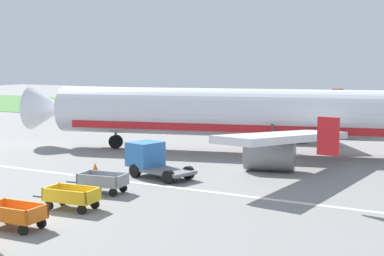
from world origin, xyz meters
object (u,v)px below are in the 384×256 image
at_px(baggage_cart_fourth_in_row, 72,197).
at_px(airplane, 257,114).
at_px(service_truck_beside_carts, 151,159).
at_px(traffic_cone_near_plane, 95,167).
at_px(baggage_cart_third_in_row, 15,215).
at_px(baggage_cart_far_end, 103,182).

bearing_deg(baggage_cart_fourth_in_row, airplane, 86.66).
xyz_separation_m(service_truck_beside_carts, traffic_cone_near_plane, (-4.00, -0.46, -0.82)).
height_order(airplane, service_truck_beside_carts, airplane).
height_order(baggage_cart_third_in_row, traffic_cone_near_plane, baggage_cart_third_in_row).
distance_m(baggage_cart_fourth_in_row, traffic_cone_near_plane, 9.71).
bearing_deg(baggage_cart_third_in_row, baggage_cart_fourth_in_row, 90.98).
height_order(airplane, baggage_cart_far_end, airplane).
relative_size(baggage_cart_third_in_row, baggage_cart_fourth_in_row, 0.99).
height_order(airplane, baggage_cart_third_in_row, airplane).
relative_size(baggage_cart_far_end, traffic_cone_near_plane, 6.37).
relative_size(service_truck_beside_carts, traffic_cone_near_plane, 8.25).
bearing_deg(baggage_cart_far_end, service_truck_beside_carts, 92.70).
relative_size(baggage_cart_far_end, service_truck_beside_carts, 0.77).
xyz_separation_m(baggage_cart_third_in_row, baggage_cart_far_end, (-0.97, 7.27, 0.00)).
bearing_deg(service_truck_beside_carts, baggage_cart_far_end, -87.30).
bearing_deg(service_truck_beside_carts, baggage_cart_third_in_row, -84.43).
height_order(airplane, traffic_cone_near_plane, airplane).
bearing_deg(baggage_cart_third_in_row, traffic_cone_near_plane, 113.57).
distance_m(baggage_cart_fourth_in_row, baggage_cart_far_end, 3.69).
xyz_separation_m(baggage_cart_far_end, service_truck_beside_carts, (-0.24, 5.12, 0.50)).
bearing_deg(baggage_cart_third_in_row, baggage_cart_far_end, 97.58).
distance_m(baggage_cart_fourth_in_row, service_truck_beside_carts, 8.78).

